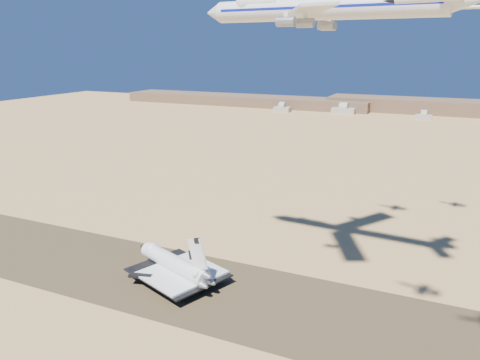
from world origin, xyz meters
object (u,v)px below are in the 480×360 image
at_px(carrier_747, 316,9).
at_px(crew_a, 177,285).
at_px(shuttle, 174,265).
at_px(chase_jet_e, 471,7).
at_px(crew_b, 183,288).
at_px(crew_c, 186,294).
at_px(chase_jet_d, 385,14).

bearing_deg(carrier_747, crew_a, -148.48).
bearing_deg(shuttle, chase_jet_e, 61.42).
relative_size(shuttle, crew_b, 23.94).
height_order(crew_c, chase_jet_d, chase_jet_d).
bearing_deg(chase_jet_d, shuttle, -128.96).
relative_size(shuttle, crew_c, 27.25).
bearing_deg(shuttle, crew_c, -20.06).
bearing_deg(crew_c, shuttle, -17.73).
bearing_deg(shuttle, carrier_747, 41.07).
bearing_deg(crew_c, chase_jet_e, -109.56).
distance_m(carrier_747, chase_jet_d, 45.73).
bearing_deg(crew_a, crew_c, -143.28).
relative_size(crew_c, chase_jet_e, 0.11).
bearing_deg(crew_c, crew_a, -10.38).
height_order(crew_a, crew_c, crew_a).
height_order(crew_a, chase_jet_e, chase_jet_e).
xyz_separation_m(crew_b, crew_c, (3.00, -2.86, -0.11)).
bearing_deg(crew_b, crew_a, 50.60).
bearing_deg(crew_a, carrier_747, -81.83).
distance_m(shuttle, chase_jet_e, 152.85).
height_order(chase_jet_d, chase_jet_e, chase_jet_e).
relative_size(crew_b, crew_c, 1.14).
bearing_deg(crew_c, crew_b, -20.35).
bearing_deg(chase_jet_e, crew_c, -124.44).
relative_size(shuttle, chase_jet_e, 2.93).
bearing_deg(chase_jet_d, carrier_747, -102.81).
height_order(shuttle, crew_a, shuttle).
xyz_separation_m(shuttle, chase_jet_e, (91.40, 78.02, 94.45)).
xyz_separation_m(crew_b, chase_jet_d, (53.86, 66.38, 96.44)).
height_order(crew_b, crew_c, crew_b).
bearing_deg(crew_c, carrier_747, -120.45).
height_order(carrier_747, crew_b, carrier_747).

